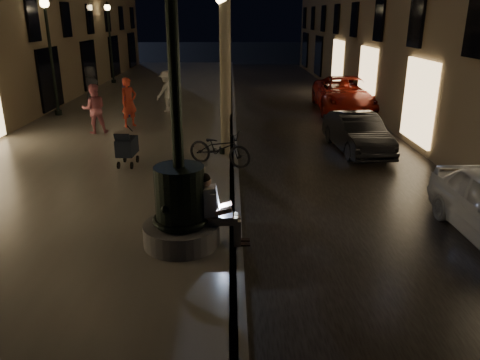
{
  "coord_description": "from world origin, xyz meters",
  "views": [
    {
      "loc": [
        -0.08,
        -5.81,
        4.2
      ],
      "look_at": [
        0.1,
        3.0,
        1.09
      ],
      "focal_mm": 35.0,
      "sensor_mm": 36.0,
      "label": 1
    }
  ],
  "objects_px": {
    "stroller": "(127,147)",
    "pedestrian_red": "(129,102)",
    "lamp_curb_c": "(227,32)",
    "pedestrian_white": "(167,91)",
    "car_third": "(346,94)",
    "pedestrian_dark": "(91,87)",
    "pedestrian_pink": "(94,109)",
    "bicycle": "(220,148)",
    "lamp_left_c": "(109,32)",
    "lamp_curb_b": "(225,38)",
    "lamp_curb_d": "(227,29)",
    "lamp_curb_a": "(223,51)",
    "lamp_left_b": "(49,41)",
    "pedestrian_blue": "(126,97)",
    "fountain_lamppost": "(180,193)",
    "car_second": "(357,133)",
    "seated_man_laptop": "(214,207)"
  },
  "relations": [
    {
      "from": "lamp_left_b",
      "to": "pedestrian_dark",
      "type": "distance_m",
      "value": 2.84
    },
    {
      "from": "car_third",
      "to": "pedestrian_dark",
      "type": "distance_m",
      "value": 11.57
    },
    {
      "from": "lamp_curb_d",
      "to": "car_second",
      "type": "xyz_separation_m",
      "value": [
        4.3,
        -23.17,
        -2.62
      ]
    },
    {
      "from": "lamp_left_b",
      "to": "bicycle",
      "type": "relative_size",
      "value": 2.54
    },
    {
      "from": "pedestrian_white",
      "to": "bicycle",
      "type": "relative_size",
      "value": 0.92
    },
    {
      "from": "lamp_curb_d",
      "to": "car_third",
      "type": "relative_size",
      "value": 0.87
    },
    {
      "from": "car_second",
      "to": "pedestrian_blue",
      "type": "xyz_separation_m",
      "value": [
        -8.4,
        4.81,
        0.38
      ]
    },
    {
      "from": "pedestrian_pink",
      "to": "pedestrian_dark",
      "type": "distance_m",
      "value": 5.07
    },
    {
      "from": "pedestrian_pink",
      "to": "bicycle",
      "type": "distance_m",
      "value": 6.01
    },
    {
      "from": "lamp_curb_a",
      "to": "car_third",
      "type": "height_order",
      "value": "lamp_curb_a"
    },
    {
      "from": "car_second",
      "to": "pedestrian_red",
      "type": "relative_size",
      "value": 2.03
    },
    {
      "from": "bicycle",
      "to": "pedestrian_blue",
      "type": "bearing_deg",
      "value": 56.43
    },
    {
      "from": "lamp_curb_a",
      "to": "car_third",
      "type": "bearing_deg",
      "value": 54.19
    },
    {
      "from": "stroller",
      "to": "pedestrian_red",
      "type": "height_order",
      "value": "pedestrian_red"
    },
    {
      "from": "lamp_curb_a",
      "to": "car_third",
      "type": "relative_size",
      "value": 0.87
    },
    {
      "from": "fountain_lamppost",
      "to": "car_third",
      "type": "bearing_deg",
      "value": 65.53
    },
    {
      "from": "stroller",
      "to": "lamp_left_c",
      "type": "bearing_deg",
      "value": 108.68
    },
    {
      "from": "lamp_left_c",
      "to": "pedestrian_blue",
      "type": "relative_size",
      "value": 3.03
    },
    {
      "from": "stroller",
      "to": "car_second",
      "type": "xyz_separation_m",
      "value": [
        6.98,
        2.03,
        -0.14
      ]
    },
    {
      "from": "pedestrian_pink",
      "to": "pedestrian_blue",
      "type": "xyz_separation_m",
      "value": [
        0.52,
        2.89,
        -0.08
      ]
    },
    {
      "from": "lamp_curb_a",
      "to": "pedestrian_blue",
      "type": "xyz_separation_m",
      "value": [
        -4.1,
        5.63,
        -2.24
      ]
    },
    {
      "from": "lamp_curb_b",
      "to": "pedestrian_dark",
      "type": "bearing_deg",
      "value": -176.29
    },
    {
      "from": "pedestrian_red",
      "to": "pedestrian_white",
      "type": "relative_size",
      "value": 1.05
    },
    {
      "from": "pedestrian_red",
      "to": "lamp_curb_a",
      "type": "bearing_deg",
      "value": -92.35
    },
    {
      "from": "lamp_curb_d",
      "to": "stroller",
      "type": "height_order",
      "value": "lamp_curb_d"
    },
    {
      "from": "lamp_left_b",
      "to": "pedestrian_white",
      "type": "xyz_separation_m",
      "value": [
        4.55,
        0.74,
        -2.16
      ]
    },
    {
      "from": "lamp_left_b",
      "to": "stroller",
      "type": "height_order",
      "value": "lamp_left_b"
    },
    {
      "from": "lamp_curb_a",
      "to": "lamp_left_b",
      "type": "height_order",
      "value": "same"
    },
    {
      "from": "lamp_curb_a",
      "to": "pedestrian_blue",
      "type": "relative_size",
      "value": 3.03
    },
    {
      "from": "car_third",
      "to": "pedestrian_blue",
      "type": "relative_size",
      "value": 3.49
    },
    {
      "from": "lamp_curb_c",
      "to": "pedestrian_white",
      "type": "bearing_deg",
      "value": -105.41
    },
    {
      "from": "stroller",
      "to": "car_second",
      "type": "relative_size",
      "value": 0.3
    },
    {
      "from": "pedestrian_white",
      "to": "pedestrian_blue",
      "type": "height_order",
      "value": "pedestrian_white"
    },
    {
      "from": "lamp_left_c",
      "to": "pedestrian_white",
      "type": "xyz_separation_m",
      "value": [
        4.55,
        -9.26,
        -2.16
      ]
    },
    {
      "from": "lamp_curb_a",
      "to": "car_second",
      "type": "xyz_separation_m",
      "value": [
        4.3,
        0.83,
        -2.62
      ]
    },
    {
      "from": "pedestrian_white",
      "to": "seated_man_laptop",
      "type": "bearing_deg",
      "value": 50.26
    },
    {
      "from": "seated_man_laptop",
      "to": "car_third",
      "type": "height_order",
      "value": "seated_man_laptop"
    },
    {
      "from": "stroller",
      "to": "car_third",
      "type": "bearing_deg",
      "value": 51.44
    },
    {
      "from": "lamp_curb_c",
      "to": "lamp_left_c",
      "type": "xyz_separation_m",
      "value": [
        -7.1,
        0.0,
        0.0
      ]
    },
    {
      "from": "lamp_curb_c",
      "to": "pedestrian_white",
      "type": "height_order",
      "value": "lamp_curb_c"
    },
    {
      "from": "lamp_curb_a",
      "to": "bicycle",
      "type": "height_order",
      "value": "lamp_curb_a"
    },
    {
      "from": "fountain_lamppost",
      "to": "pedestrian_pink",
      "type": "relative_size",
      "value": 2.99
    },
    {
      "from": "pedestrian_white",
      "to": "bicycle",
      "type": "height_order",
      "value": "pedestrian_white"
    },
    {
      "from": "lamp_curb_d",
      "to": "stroller",
      "type": "xyz_separation_m",
      "value": [
        -2.68,
        -25.2,
        -2.48
      ]
    },
    {
      "from": "lamp_curb_a",
      "to": "lamp_left_b",
      "type": "bearing_deg",
      "value": 139.8
    },
    {
      "from": "lamp_curb_b",
      "to": "lamp_curb_d",
      "type": "distance_m",
      "value": 16.0
    },
    {
      "from": "lamp_curb_a",
      "to": "lamp_curb_c",
      "type": "distance_m",
      "value": 16.0
    },
    {
      "from": "pedestrian_blue",
      "to": "pedestrian_dark",
      "type": "bearing_deg",
      "value": -148.87
    },
    {
      "from": "pedestrian_red",
      "to": "pedestrian_pink",
      "type": "height_order",
      "value": "pedestrian_red"
    },
    {
      "from": "lamp_curb_a",
      "to": "pedestrian_pink",
      "type": "relative_size",
      "value": 2.76
    }
  ]
}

